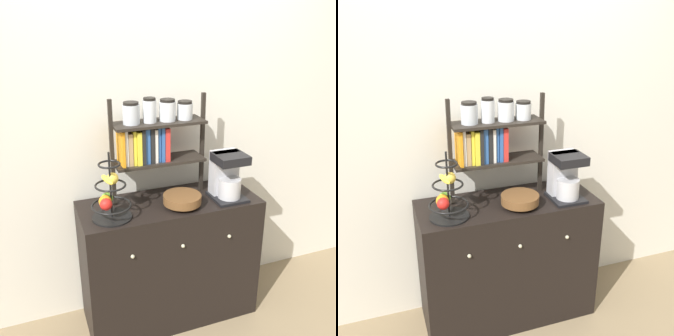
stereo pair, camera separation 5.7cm
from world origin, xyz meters
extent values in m
plane|color=#847051|center=(0.00, 0.00, 0.00)|extent=(12.00, 12.00, 0.00)
cube|color=silver|center=(0.00, 0.50, 1.30)|extent=(7.00, 0.05, 2.60)
cube|color=black|center=(0.00, 0.23, 0.45)|extent=(1.17, 0.46, 0.89)
sphere|color=#B2AD8C|center=(-0.32, -0.01, 0.70)|extent=(0.02, 0.02, 0.02)
sphere|color=#B2AD8C|center=(0.00, -0.01, 0.70)|extent=(0.02, 0.02, 0.02)
sphere|color=#B2AD8C|center=(0.32, -0.01, 0.70)|extent=(0.02, 0.02, 0.02)
cube|color=black|center=(0.38, 0.14, 0.90)|extent=(0.21, 0.23, 0.02)
cube|color=#B7B7BC|center=(0.38, 0.21, 1.06)|extent=(0.18, 0.09, 0.29)
cylinder|color=#B7B7BC|center=(0.38, 0.12, 0.98)|extent=(0.15, 0.15, 0.13)
cube|color=black|center=(0.38, 0.13, 1.18)|extent=(0.20, 0.19, 0.06)
cylinder|color=black|center=(-0.40, 0.15, 0.90)|extent=(0.24, 0.24, 0.01)
cylinder|color=black|center=(-0.40, 0.15, 1.10)|extent=(0.01, 0.01, 0.41)
torus|color=black|center=(-0.40, 0.15, 0.97)|extent=(0.24, 0.24, 0.01)
torus|color=black|center=(-0.40, 0.15, 1.10)|extent=(0.18, 0.18, 0.01)
torus|color=black|center=(-0.40, 0.15, 1.23)|extent=(0.13, 0.13, 0.01)
sphere|color=red|center=(-0.44, 0.10, 1.01)|extent=(0.07, 0.07, 0.07)
sphere|color=#6BAD33|center=(-0.42, 0.17, 1.01)|extent=(0.07, 0.07, 0.07)
sphere|color=orange|center=(-0.44, 0.13, 1.01)|extent=(0.08, 0.08, 0.08)
ellipsoid|color=yellow|center=(-0.41, 0.18, 1.13)|extent=(0.06, 0.15, 0.04)
sphere|color=gold|center=(-0.38, 0.16, 1.14)|extent=(0.07, 0.07, 0.07)
cylinder|color=brown|center=(0.05, 0.14, 0.90)|extent=(0.13, 0.13, 0.02)
cylinder|color=brown|center=(0.05, 0.14, 0.94)|extent=(0.24, 0.24, 0.05)
cube|color=black|center=(-0.34, 0.33, 1.23)|extent=(0.02, 0.02, 0.68)
cube|color=black|center=(0.27, 0.33, 1.23)|extent=(0.02, 0.02, 0.68)
cube|color=black|center=(-0.04, 0.33, 1.15)|extent=(0.59, 0.20, 0.02)
cube|color=black|center=(-0.04, 0.33, 1.40)|extent=(0.59, 0.20, 0.02)
cube|color=orange|center=(-0.29, 0.33, 1.27)|extent=(0.02, 0.16, 0.22)
cube|color=white|center=(-0.26, 0.33, 1.27)|extent=(0.02, 0.14, 0.22)
cube|color=tan|center=(-0.24, 0.33, 1.26)|extent=(0.03, 0.13, 0.20)
cube|color=yellow|center=(-0.21, 0.33, 1.27)|extent=(0.02, 0.14, 0.22)
cube|color=yellow|center=(-0.18, 0.33, 1.26)|extent=(0.03, 0.16, 0.21)
cube|color=black|center=(-0.16, 0.33, 1.27)|extent=(0.02, 0.16, 0.22)
cube|color=#2D599E|center=(-0.13, 0.33, 1.27)|extent=(0.03, 0.14, 0.22)
cube|color=black|center=(-0.10, 0.33, 1.27)|extent=(0.03, 0.14, 0.22)
cube|color=white|center=(-0.07, 0.33, 1.27)|extent=(0.02, 0.14, 0.22)
cube|color=#2D599E|center=(-0.05, 0.33, 1.27)|extent=(0.02, 0.12, 0.22)
cube|color=#2D599E|center=(-0.03, 0.33, 1.27)|extent=(0.02, 0.14, 0.22)
cube|color=red|center=(0.00, 0.33, 1.27)|extent=(0.03, 0.15, 0.22)
cylinder|color=silver|center=(-0.21, 0.33, 1.47)|extent=(0.10, 0.10, 0.12)
cylinder|color=black|center=(-0.21, 0.33, 1.54)|extent=(0.09, 0.09, 0.02)
cylinder|color=silver|center=(-0.10, 0.33, 1.48)|extent=(0.08, 0.08, 0.14)
cylinder|color=black|center=(-0.10, 0.33, 1.55)|extent=(0.08, 0.08, 0.02)
cylinder|color=silver|center=(0.02, 0.33, 1.47)|extent=(0.10, 0.10, 0.12)
cylinder|color=black|center=(0.02, 0.33, 1.54)|extent=(0.09, 0.09, 0.02)
cylinder|color=silver|center=(0.14, 0.33, 1.46)|extent=(0.10, 0.10, 0.10)
cylinder|color=black|center=(0.14, 0.33, 1.52)|extent=(0.09, 0.09, 0.02)
camera|label=1|loc=(-0.82, -1.92, 2.02)|focal=42.00mm
camera|label=2|loc=(-0.77, -1.94, 2.02)|focal=42.00mm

